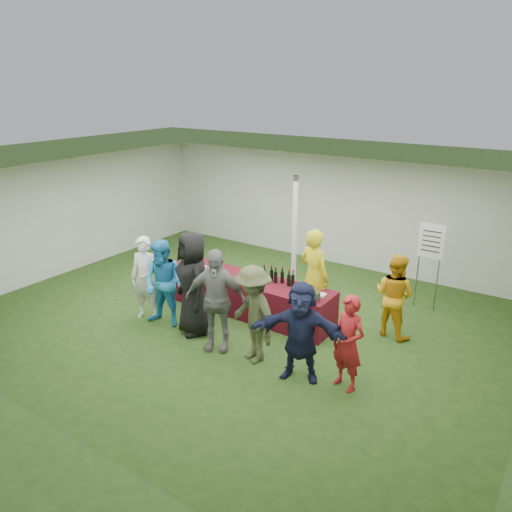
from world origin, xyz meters
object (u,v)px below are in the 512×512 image
Objects in this scene: serving_table at (248,295)px; customer_0 at (146,278)px; dump_bucket at (313,296)px; customer_1 at (164,284)px; customer_4 at (253,314)px; staff_back at (394,295)px; staff_pourer at (314,277)px; customer_3 at (216,300)px; wine_list_sign at (431,248)px; customer_2 at (193,283)px; customer_5 at (301,331)px; customer_6 at (348,343)px.

serving_table is 2.17× the size of customer_0.
customer_1 is (-2.57, -1.08, 0.00)m from dump_bucket.
customer_0 is 2.60m from customer_4.
dump_bucket is 1.49m from staff_back.
serving_table is 2.02m from customer_0.
staff_back is 2.68m from customer_4.
dump_bucket is 0.70m from staff_pourer.
customer_4 is at bearing -20.76° from customer_0.
dump_bucket is 0.15× the size of customer_1.
customer_3 is at bearing 78.59° from staff_pourer.
customer_0 is (-3.07, -1.06, -0.01)m from dump_bucket.
staff_back is (1.13, 0.96, -0.06)m from dump_bucket.
customer_4 is (1.10, -1.41, 0.46)m from serving_table.
customer_1 is 2.10m from customer_4.
wine_list_sign is 0.93× the size of customer_2.
customer_4 reaches higher than customer_5.
dump_bucket is at bearing -7.98° from serving_table.
customer_1 is at bearing -138.08° from wine_list_sign.
customer_5 is (3.00, -0.14, -0.03)m from customer_1.
customer_4 is (-0.16, -1.80, -0.10)m from staff_pourer.
staff_pourer reaches higher than wine_list_sign.
customer_2 reaches higher than customer_1.
customer_3 is 1.21× the size of customer_6.
dump_bucket is at bearing 132.02° from staff_pourer.
staff_pourer is (1.25, 0.40, 0.56)m from serving_table.
staff_pourer is 2.05m from customer_3.
customer_2 is (-3.23, -3.38, -0.35)m from wine_list_sign.
customer_1 is 3.00m from customer_5.
customer_3 is (0.35, -1.44, 0.54)m from serving_table.
staff_back is 0.94× the size of customer_0.
customer_5 is (-0.71, -2.17, 0.03)m from staff_back.
customer_6 is at bearing 146.07° from staff_pourer.
wine_list_sign is at bearing 37.23° from serving_table.
customer_1 is at bearing -127.71° from serving_table.
dump_bucket is at bearing 52.94° from staff_back.
staff_pourer reaches higher than customer_1.
customer_0 is (-4.20, -2.02, 0.05)m from staff_back.
customer_1 is 1.36m from customer_3.
wine_list_sign is at bearing 20.46° from customer_0.
staff_back is at bearing 78.23° from customer_4.
dump_bucket is (1.57, -0.22, 0.46)m from serving_table.
staff_back is at bearing 105.88° from customer_6.
dump_bucket is 1.29m from customer_5.
staff_pourer is 1.19× the size of staff_back.
customer_3 reaches higher than customer_0.
serving_table is 3.73m from wine_list_sign.
staff_pourer reaches higher than customer_5.
customer_3 is 1.13× the size of customer_5.
customer_1 is 0.87× the size of customer_2.
customer_1 reaches higher than customer_6.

